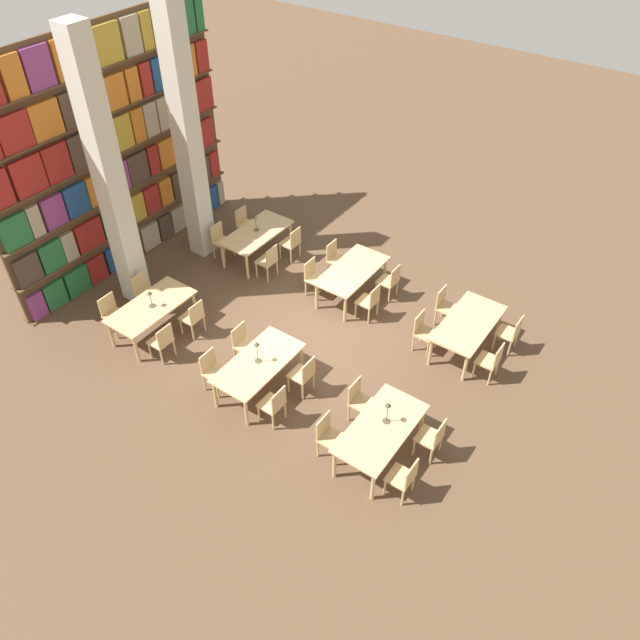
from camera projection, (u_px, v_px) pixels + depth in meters
ground_plane at (309, 338)px, 13.37m from camera, size 40.00×40.00×0.00m
bookshelf_bank at (115, 154)px, 13.84m from camera, size 6.38×0.35×5.50m
pillar_left at (109, 179)px, 12.48m from camera, size 0.47×0.47×6.00m
pillar_center at (187, 139)px, 13.84m from camera, size 0.47×0.47×6.00m
reading_table_0 at (381, 430)px, 10.69m from camera, size 1.85×0.92×0.73m
chair_0 at (404, 477)px, 10.19m from camera, size 0.42×0.40×0.88m
chair_1 at (329, 435)px, 10.83m from camera, size 0.42×0.40×0.88m
chair_2 at (432, 437)px, 10.80m from camera, size 0.42×0.40×0.88m
chair_3 at (360, 400)px, 11.44m from camera, size 0.42×0.40×0.88m
desk_lamp_0 at (388, 409)px, 10.52m from camera, size 0.14×0.14×0.48m
reading_table_1 at (468, 325)px, 12.71m from camera, size 1.85×0.92×0.73m
chair_4 at (491, 360)px, 12.20m from camera, size 0.42×0.40×0.88m
chair_5 at (423, 331)px, 12.84m from camera, size 0.42×0.40×0.88m
chair_6 at (510, 333)px, 12.81m from camera, size 0.42×0.40×0.88m
chair_7 at (445, 306)px, 13.45m from camera, size 0.42×0.40×0.88m
reading_table_2 at (258, 365)px, 11.86m from camera, size 1.85×0.92×0.73m
chair_8 at (274, 404)px, 11.37m from camera, size 0.42×0.40×0.88m
chair_9 at (213, 370)px, 12.01m from camera, size 0.42×0.40×0.88m
chair_10 at (304, 374)px, 11.92m from camera, size 0.42×0.40×0.88m
chair_11 at (244, 343)px, 12.57m from camera, size 0.42×0.40×0.88m
desk_lamp_1 at (257, 349)px, 11.61m from camera, size 0.14×0.14×0.49m
reading_table_3 at (352, 272)px, 14.04m from camera, size 1.85×0.92×0.73m
chair_12 at (370, 301)px, 13.57m from camera, size 0.42×0.40×0.88m
chair_13 at (314, 277)px, 14.21m from camera, size 0.42×0.40×0.88m
chair_14 at (390, 281)px, 14.10m from camera, size 0.42×0.40×0.88m
chair_15 at (336, 258)px, 14.75m from camera, size 0.42×0.40×0.88m
reading_table_4 at (151, 308)px, 13.10m from camera, size 1.85×0.92×0.73m
chair_16 at (162, 341)px, 12.62m from camera, size 0.42×0.40×0.88m
chair_17 at (113, 313)px, 13.26m from camera, size 0.42×0.40×0.88m
chair_18 at (193, 317)px, 13.17m from camera, size 0.42×0.40×0.88m
chair_19 at (144, 291)px, 13.82m from camera, size 0.42×0.40×0.88m
desk_lamp_2 at (150, 296)px, 12.86m from camera, size 0.14×0.14×0.39m
reading_table_5 at (257, 234)px, 15.18m from camera, size 1.85×0.92×0.73m
chair_20 at (268, 261)px, 14.68m from camera, size 0.42×0.40×0.88m
chair_21 at (221, 240)px, 15.32m from camera, size 0.42×0.40×0.88m
chair_22 at (292, 242)px, 15.24m from camera, size 0.42×0.40×0.88m
chair_23 at (245, 223)px, 15.88m from camera, size 0.42×0.40×0.88m
desk_lamp_3 at (256, 221)px, 15.00m from camera, size 0.14×0.14×0.40m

